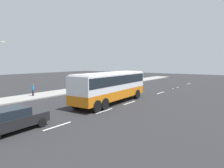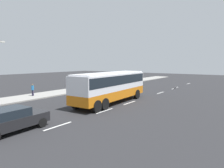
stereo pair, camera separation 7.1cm
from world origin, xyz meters
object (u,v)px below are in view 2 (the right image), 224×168
Objects in this scene: coach_bus at (111,84)px; pedestrian_at_crossing at (85,83)px; pedestrian_near_curb at (33,89)px; car_black_sedan at (11,119)px.

pedestrian_at_crossing is (5.49, 8.92, -0.94)m from coach_bus.
pedestrian_near_curb is 0.91× the size of pedestrian_at_crossing.
coach_bus is 10.75m from pedestrian_near_curb.
car_black_sedan is 13.33m from pedestrian_near_curb.
pedestrian_at_crossing is (16.59, 9.01, 0.31)m from car_black_sedan.
coach_bus is at bearing 88.56° from pedestrian_near_curb.
coach_bus is 6.51× the size of pedestrian_at_crossing.
pedestrian_at_crossing is at bearing 55.95° from coach_bus.
pedestrian_near_curb is at bearing 49.05° from car_black_sedan.
coach_bus reaches higher than pedestrian_at_crossing.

